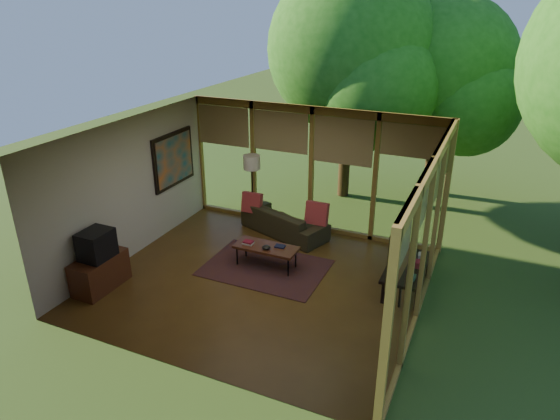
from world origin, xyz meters
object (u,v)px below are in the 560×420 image
at_px(sofa, 284,221).
at_px(coffee_table, 266,248).
at_px(floor_lamp, 252,166).
at_px(television, 96,245).
at_px(media_cabinet, 100,272).
at_px(side_console, 405,268).

distance_m(sofa, coffee_table, 1.49).
xyz_separation_m(sofa, floor_lamp, (-0.78, 0.03, 1.12)).
bearing_deg(sofa, television, 77.63).
xyz_separation_m(sofa, television, (-2.05, -3.32, 0.57)).
bearing_deg(coffee_table, sofa, 100.12).
bearing_deg(media_cabinet, side_console, 23.72).
relative_size(television, side_console, 0.39).
xyz_separation_m(floor_lamp, side_console, (3.58, -1.21, -1.00)).
bearing_deg(side_console, media_cabinet, -156.28).
distance_m(television, side_console, 5.32).
relative_size(sofa, coffee_table, 1.63).
bearing_deg(floor_lamp, sofa, -2.49).
relative_size(sofa, side_console, 1.39).
distance_m(floor_lamp, side_console, 3.91).
height_order(floor_lamp, side_console, floor_lamp).
xyz_separation_m(media_cabinet, coffee_table, (2.33, 1.86, 0.09)).
xyz_separation_m(television, coffee_table, (2.31, 1.86, -0.46)).
relative_size(sofa, media_cabinet, 1.95).
bearing_deg(sofa, floor_lamp, 16.84).
height_order(floor_lamp, coffee_table, floor_lamp).
bearing_deg(side_console, sofa, 157.14).
distance_m(media_cabinet, side_console, 5.32).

